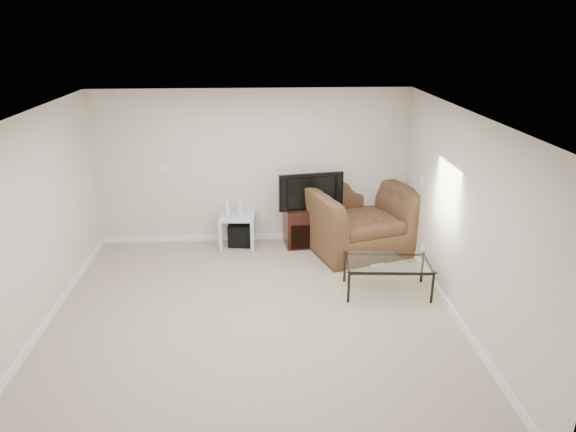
{
  "coord_description": "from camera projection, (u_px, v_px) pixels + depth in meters",
  "views": [
    {
      "loc": [
        0.11,
        -5.48,
        3.44
      ],
      "look_at": [
        0.5,
        1.2,
        0.9
      ],
      "focal_mm": 32.0,
      "sensor_mm": 36.0,
      "label": 1
    }
  ],
  "objects": [
    {
      "name": "plate_back",
      "position": [
        164.0,
        169.0,
        8.14
      ],
      "size": [
        0.12,
        0.02,
        0.12
      ],
      "primitive_type": "cube",
      "color": "white",
      "rests_on": "wall_back"
    },
    {
      "name": "side_table",
      "position": [
        238.0,
        230.0,
        8.35
      ],
      "size": [
        0.59,
        0.59,
        0.54
      ],
      "primitive_type": null,
      "rotation": [
        0.0,
        0.0,
        -0.05
      ],
      "color": "#ADBED3",
      "rests_on": "floor"
    },
    {
      "name": "wall_right",
      "position": [
        464.0,
        221.0,
        6.03
      ],
      "size": [
        0.02,
        5.0,
        2.5
      ],
      "primitive_type": "cube",
      "color": "silver",
      "rests_on": "ground"
    },
    {
      "name": "subwoofer",
      "position": [
        240.0,
        234.0,
        8.4
      ],
      "size": [
        0.39,
        0.39,
        0.36
      ],
      "primitive_type": "cube",
      "rotation": [
        0.0,
        0.0,
        -0.1
      ],
      "color": "black",
      "rests_on": "floor"
    },
    {
      "name": "tv_stand",
      "position": [
        309.0,
        225.0,
        8.4
      ],
      "size": [
        0.82,
        0.61,
        0.64
      ],
      "primitive_type": null,
      "rotation": [
        0.0,
        0.0,
        0.09
      ],
      "color": "black",
      "rests_on": "floor"
    },
    {
      "name": "coffee_table",
      "position": [
        387.0,
        277.0,
        6.9
      ],
      "size": [
        1.21,
        0.74,
        0.46
      ],
      "primitive_type": null,
      "rotation": [
        0.0,
        0.0,
        -0.07
      ],
      "color": "black",
      "rests_on": "floor"
    },
    {
      "name": "plate_right_outlet",
      "position": [
        422.0,
        249.0,
        7.57
      ],
      "size": [
        0.02,
        0.08,
        0.12
      ],
      "primitive_type": "cube",
      "color": "white",
      "rests_on": "wall_right"
    },
    {
      "name": "plate_right_switch",
      "position": [
        422.0,
        181.0,
        7.52
      ],
      "size": [
        0.02,
        0.09,
        0.13
      ],
      "primitive_type": "cube",
      "color": "white",
      "rests_on": "wall_right"
    },
    {
      "name": "dvd_player",
      "position": [
        309.0,
        214.0,
        8.28
      ],
      "size": [
        0.47,
        0.35,
        0.06
      ],
      "primitive_type": "cube",
      "rotation": [
        0.0,
        0.0,
        0.09
      ],
      "color": "black",
      "rests_on": "tv_stand"
    },
    {
      "name": "television",
      "position": [
        309.0,
        190.0,
        8.15
      ],
      "size": [
        0.98,
        0.34,
        0.6
      ],
      "primitive_type": "imported",
      "rotation": [
        0.0,
        0.0,
        0.16
      ],
      "color": "black",
      "rests_on": "tv_stand"
    },
    {
      "name": "game_case",
      "position": [
        241.0,
        209.0,
        8.2
      ],
      "size": [
        0.06,
        0.16,
        0.21
      ],
      "primitive_type": "cube",
      "rotation": [
        0.0,
        0.0,
        -0.04
      ],
      "color": "silver",
      "rests_on": "side_table"
    },
    {
      "name": "game_console",
      "position": [
        228.0,
        208.0,
        8.19
      ],
      "size": [
        0.07,
        0.18,
        0.25
      ],
      "primitive_type": "cube",
      "rotation": [
        0.0,
        0.0,
        -0.08
      ],
      "color": "white",
      "rests_on": "side_table"
    },
    {
      "name": "floor",
      "position": [
        253.0,
        319.0,
        6.33
      ],
      "size": [
        5.0,
        5.0,
        0.0
      ],
      "primitive_type": "plane",
      "color": "tan",
      "rests_on": "ground"
    },
    {
      "name": "wall_left",
      "position": [
        28.0,
        230.0,
        5.75
      ],
      "size": [
        0.02,
        5.0,
        2.5
      ],
      "primitive_type": "cube",
      "color": "silver",
      "rests_on": "ground"
    },
    {
      "name": "recliner",
      "position": [
        358.0,
        208.0,
        8.09
      ],
      "size": [
        1.81,
        1.45,
        1.37
      ],
      "primitive_type": "imported",
      "rotation": [
        0.0,
        0.0,
        0.31
      ],
      "color": "brown",
      "rests_on": "floor"
    },
    {
      "name": "remote",
      "position": [
        378.0,
        265.0,
        6.69
      ],
      "size": [
        0.19,
        0.11,
        0.02
      ],
      "primitive_type": "cube",
      "rotation": [
        0.0,
        0.0,
        0.36
      ],
      "color": "#B2B2B7",
      "rests_on": "coffee_table"
    },
    {
      "name": "ceiling",
      "position": [
        248.0,
        116.0,
        5.45
      ],
      "size": [
        5.0,
        5.0,
        0.0
      ],
      "primitive_type": "plane",
      "color": "white",
      "rests_on": "ground"
    },
    {
      "name": "wall_back",
      "position": [
        252.0,
        168.0,
        8.22
      ],
      "size": [
        5.0,
        0.02,
        2.5
      ],
      "primitive_type": "cube",
      "color": "silver",
      "rests_on": "ground"
    }
  ]
}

